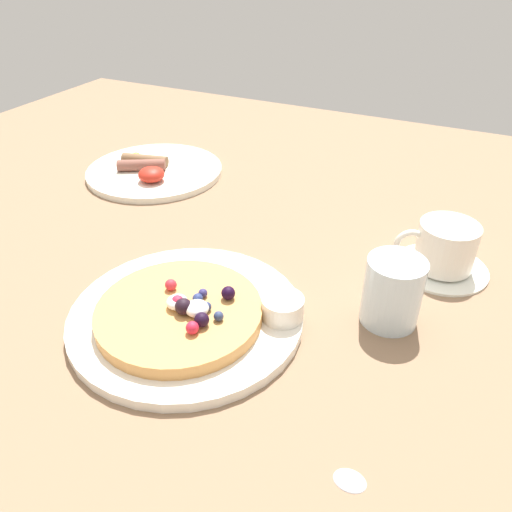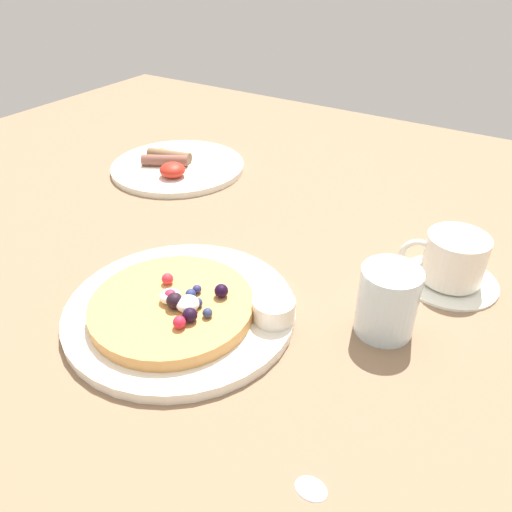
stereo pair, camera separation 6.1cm
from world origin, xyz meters
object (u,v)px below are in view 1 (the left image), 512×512
syrup_ramekin (283,307)px  water_glass (393,291)px  coffee_saucer (441,267)px  pancake_plate (187,316)px  coffee_cup (445,245)px  teaspoon (335,507)px  breakfast_plate (155,171)px

syrup_ramekin → water_glass: (10.78, 6.38, 1.46)cm
water_glass → coffee_saucer: bearing=73.3°
pancake_plate → coffee_cup: coffee_cup is taller
coffee_cup → teaspoon: bearing=-93.2°
breakfast_plate → water_glass: 53.76cm
syrup_ramekin → coffee_saucer: size_ratio=0.40×
breakfast_plate → teaspoon: bearing=-42.9°
coffee_saucer → coffee_cup: bearing=-153.2°
coffee_cup → water_glass: (-3.83, -13.22, 0.19)cm
pancake_plate → water_glass: water_glass is taller
pancake_plate → coffee_cup: 34.54cm
breakfast_plate → teaspoon: 69.01cm
teaspoon → syrup_ramekin: bearing=124.2°
water_glass → coffee_cup: bearing=73.8°
pancake_plate → coffee_saucer: size_ratio=2.22×
teaspoon → coffee_saucer: bearing=86.6°
water_glass → pancake_plate: bearing=-153.9°
coffee_saucer → water_glass: 14.37cm
pancake_plate → teaspoon: (22.91, -14.37, -0.40)cm
syrup_ramekin → teaspoon: 22.34cm
coffee_saucer → pancake_plate: bearing=-136.8°
syrup_ramekin → coffee_saucer: 24.70cm
pancake_plate → coffee_saucer: 34.56cm
breakfast_plate → coffee_saucer: bearing=-9.6°
coffee_cup → water_glass: bearing=-106.2°
teaspoon → water_glass: 25.10cm
breakfast_plate → coffee_cup: size_ratio=2.42×
syrup_ramekin → coffee_saucer: bearing=53.1°
syrup_ramekin → coffee_cup: 24.47cm
breakfast_plate → water_glass: size_ratio=3.03×
coffee_cup → pancake_plate: bearing=-136.7°
syrup_ramekin → teaspoon: bearing=-55.8°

